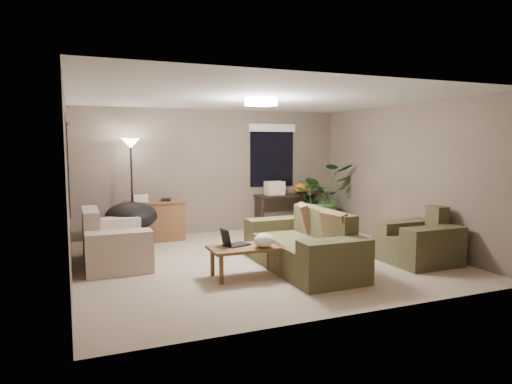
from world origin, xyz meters
name	(u,v)px	position (x,y,z in m)	size (l,w,h in m)	color
room_shell	(261,180)	(0.00, 0.00, 1.25)	(5.50, 5.50, 5.50)	tan
main_sofa	(304,248)	(0.40, -0.67, 0.29)	(0.95, 2.20, 0.85)	brown
throw_pillows	(319,223)	(0.65, -0.67, 0.65)	(0.36, 1.39, 0.47)	#8C7251
loveseat	(113,244)	(-2.16, 0.64, 0.30)	(0.90, 1.60, 0.85)	beige
armchair	(418,243)	(2.17, -1.06, 0.30)	(0.95, 1.00, 0.85)	brown
coffee_table	(246,251)	(-0.53, -0.75, 0.36)	(1.00, 0.55, 0.42)	brown
laptop	(232,242)	(-0.70, -0.65, 0.48)	(0.40, 0.32, 0.24)	black
plastic_bag	(264,240)	(-0.33, -0.90, 0.52)	(0.27, 0.24, 0.19)	white
desk	(155,221)	(-1.28, 2.07, 0.38)	(1.10, 0.50, 0.75)	brown
desk_papers	(146,199)	(-1.43, 2.06, 0.80)	(0.69, 0.29, 0.12)	silver
console_table	(285,209)	(1.48, 2.20, 0.44)	(1.30, 0.40, 0.75)	black
pumpkin	(300,188)	(1.83, 2.20, 0.86)	(0.27, 0.27, 0.22)	orange
cardboard_box	(274,188)	(1.23, 2.20, 0.89)	(0.37, 0.28, 0.28)	beige
papasan_chair	(131,221)	(-1.76, 1.69, 0.47)	(1.12, 1.12, 0.80)	black
floor_lamp	(131,156)	(-1.68, 2.11, 1.60)	(0.32, 0.32, 1.91)	black
ceiling_fixture	(261,102)	(0.00, 0.00, 2.44)	(0.50, 0.50, 0.10)	white
houseplant	(320,204)	(2.14, 1.86, 0.55)	(1.27, 1.41, 1.10)	#2D5923
cat_scratching_post	(389,238)	(2.28, -0.21, 0.21)	(0.32, 0.32, 0.50)	tan
window_left	(68,146)	(-2.73, 0.30, 1.78)	(0.05, 1.56, 1.33)	black
window_back	(272,145)	(1.30, 2.48, 1.79)	(1.06, 0.05, 1.33)	black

